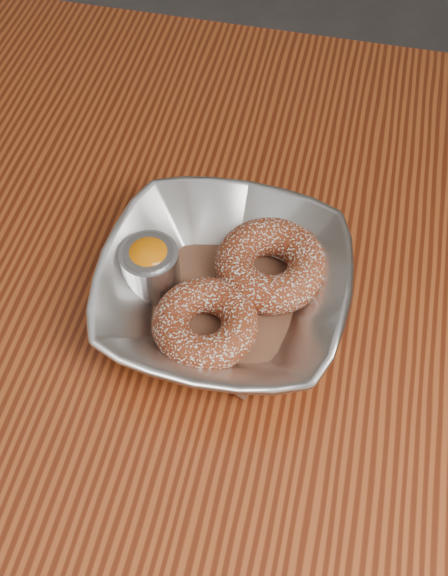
% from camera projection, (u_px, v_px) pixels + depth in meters
% --- Properties ---
extents(ground_plane, '(4.00, 4.00, 0.00)m').
position_uv_depth(ground_plane, '(209.00, 503.00, 1.28)').
color(ground_plane, '#565659').
rests_on(ground_plane, ground).
extents(table, '(1.20, 0.80, 0.75)m').
position_uv_depth(table, '(198.00, 322.00, 0.74)').
color(table, maroon).
rests_on(table, ground_plane).
extents(serving_bowl, '(0.23, 0.23, 0.06)m').
position_uv_depth(serving_bowl, '(224.00, 289.00, 0.61)').
color(serving_bowl, '#BABCC1').
rests_on(serving_bowl, table).
extents(parchment, '(0.19, 0.19, 0.00)m').
position_uv_depth(parchment, '(224.00, 301.00, 0.63)').
color(parchment, brown).
rests_on(parchment, table).
extents(donut_back, '(0.14, 0.14, 0.04)m').
position_uv_depth(donut_back, '(271.00, 265.00, 0.63)').
color(donut_back, maroon).
rests_on(donut_back, parchment).
extents(donut_front, '(0.12, 0.12, 0.03)m').
position_uv_depth(donut_front, '(206.00, 324.00, 0.59)').
color(donut_front, maroon).
rests_on(donut_front, parchment).
extents(ramekin, '(0.05, 0.05, 0.05)m').
position_uv_depth(ramekin, '(150.00, 266.00, 0.62)').
color(ramekin, '#BABCC1').
rests_on(ramekin, table).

